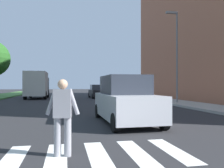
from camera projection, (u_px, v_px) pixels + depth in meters
The scene contains 8 objects.
ground_plane at pixel (67, 98), 28.10m from camera, with size 140.00×140.00×0.00m, color #262628.
crosswalk at pixel (77, 156), 5.11m from camera, with size 4.95×2.20×0.01m.
sidewalk_right at pixel (146, 98), 27.98m from camera, with size 3.00×64.00×0.15m, color #9E9991.
street_lamp_right at pixel (176, 49), 19.12m from camera, with size 1.02×0.24×7.50m.
pedestrian_performer at pixel (63, 114), 5.08m from camera, with size 0.75×0.29×1.69m.
suv_crossing at pixel (125, 100), 9.75m from camera, with size 2.04×4.63×1.97m.
sedan_midblock at pixel (97, 92), 28.69m from camera, with size 1.88×4.27×1.65m.
truck_box_delivery at pixel (37, 85), 27.34m from camera, with size 2.40×6.20×3.10m.
Camera 1 is at (-0.27, 1.38, 1.55)m, focal length 37.21 mm.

